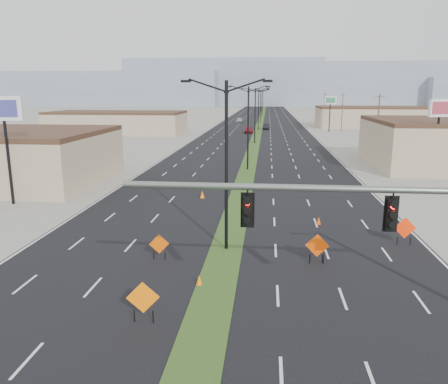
# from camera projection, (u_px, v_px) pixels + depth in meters

# --- Properties ---
(ground) EXTENTS (600.00, 600.00, 0.00)m
(ground) POSITION_uv_depth(u_px,v_px,m) (193.00, 371.00, 14.98)
(ground) COLOR gray
(ground) RESTS_ON ground
(road_surface) EXTENTS (25.00, 400.00, 0.02)m
(road_surface) POSITION_uv_depth(u_px,v_px,m) (258.00, 129.00, 111.95)
(road_surface) COLOR black
(road_surface) RESTS_ON ground
(median_strip) EXTENTS (2.00, 400.00, 0.04)m
(median_strip) POSITION_uv_depth(u_px,v_px,m) (258.00, 129.00, 111.95)
(median_strip) COLOR #314E1C
(median_strip) RESTS_ON ground
(building_sw_far) EXTENTS (30.00, 14.00, 4.50)m
(building_sw_far) POSITION_uv_depth(u_px,v_px,m) (117.00, 124.00, 99.99)
(building_sw_far) COLOR tan
(building_sw_far) RESTS_ON ground
(building_se_far) EXTENTS (44.00, 16.00, 5.00)m
(building_se_far) POSITION_uv_depth(u_px,v_px,m) (401.00, 118.00, 117.42)
(building_se_far) COLOR tan
(building_se_far) RESTS_ON ground
(mesa_west) EXTENTS (180.00, 50.00, 22.00)m
(mesa_west) POSITION_uv_depth(u_px,v_px,m) (87.00, 89.00, 295.60)
(mesa_west) COLOR gray
(mesa_west) RESTS_ON ground
(mesa_center) EXTENTS (220.00, 50.00, 28.00)m
(mesa_center) POSITION_uv_depth(u_px,v_px,m) (324.00, 85.00, 298.89)
(mesa_center) COLOR gray
(mesa_center) RESTS_ON ground
(mesa_backdrop) EXTENTS (140.00, 50.00, 32.00)m
(mesa_backdrop) POSITION_uv_depth(u_px,v_px,m) (225.00, 83.00, 324.59)
(mesa_backdrop) COLOR gray
(mesa_backdrop) RESTS_ON ground
(signal_mast) EXTENTS (16.30, 0.60, 8.00)m
(signal_mast) POSITION_uv_depth(u_px,v_px,m) (446.00, 228.00, 15.02)
(signal_mast) COLOR slate
(signal_mast) RESTS_ON ground
(streetlight_0) EXTENTS (5.15, 0.24, 10.02)m
(streetlight_0) POSITION_uv_depth(u_px,v_px,m) (226.00, 161.00, 25.40)
(streetlight_0) COLOR black
(streetlight_0) RESTS_ON ground
(streetlight_1) EXTENTS (5.15, 0.24, 10.02)m
(streetlight_1) POSITION_uv_depth(u_px,v_px,m) (248.00, 125.00, 52.55)
(streetlight_1) COLOR black
(streetlight_1) RESTS_ON ground
(streetlight_2) EXTENTS (5.15, 0.24, 10.02)m
(streetlight_2) POSITION_uv_depth(u_px,v_px,m) (255.00, 114.00, 79.71)
(streetlight_2) COLOR black
(streetlight_2) RESTS_ON ground
(streetlight_3) EXTENTS (5.15, 0.24, 10.02)m
(streetlight_3) POSITION_uv_depth(u_px,v_px,m) (258.00, 108.00, 106.86)
(streetlight_3) COLOR black
(streetlight_3) RESTS_ON ground
(streetlight_4) EXTENTS (5.15, 0.24, 10.02)m
(streetlight_4) POSITION_uv_depth(u_px,v_px,m) (260.00, 105.00, 134.01)
(streetlight_4) COLOR black
(streetlight_4) RESTS_ON ground
(streetlight_5) EXTENTS (5.15, 0.24, 10.02)m
(streetlight_5) POSITION_uv_depth(u_px,v_px,m) (262.00, 103.00, 161.16)
(streetlight_5) COLOR black
(streetlight_5) RESTS_ON ground
(streetlight_6) EXTENTS (5.15, 0.24, 10.02)m
(streetlight_6) POSITION_uv_depth(u_px,v_px,m) (263.00, 101.00, 188.31)
(streetlight_6) COLOR black
(streetlight_6) RESTS_ON ground
(utility_pole_1) EXTENTS (1.60, 0.20, 9.00)m
(utility_pole_1) POSITION_uv_depth(u_px,v_px,m) (378.00, 122.00, 70.19)
(utility_pole_1) COLOR #4C3823
(utility_pole_1) RESTS_ON ground
(utility_pole_2) EXTENTS (1.60, 0.20, 9.00)m
(utility_pole_2) POSITION_uv_depth(u_px,v_px,m) (342.00, 112.00, 104.13)
(utility_pole_2) COLOR #4C3823
(utility_pole_2) RESTS_ON ground
(utility_pole_3) EXTENTS (1.60, 0.20, 9.00)m
(utility_pole_3) POSITION_uv_depth(u_px,v_px,m) (324.00, 107.00, 138.07)
(utility_pole_3) COLOR #4C3823
(utility_pole_3) RESTS_ON ground
(car_left) EXTENTS (1.87, 4.52, 1.53)m
(car_left) POSITION_uv_depth(u_px,v_px,m) (249.00, 130.00, 101.11)
(car_left) COLOR maroon
(car_left) RESTS_ON ground
(car_mid) EXTENTS (1.62, 4.30, 1.40)m
(car_mid) POSITION_uv_depth(u_px,v_px,m) (266.00, 126.00, 111.51)
(car_mid) COLOR black
(car_mid) RESTS_ON ground
(car_far) EXTENTS (1.99, 4.50, 1.29)m
(car_far) POSITION_uv_depth(u_px,v_px,m) (239.00, 120.00, 137.25)
(car_far) COLOR #AAAFB3
(car_far) RESTS_ON ground
(construction_sign_1) EXTENTS (1.35, 0.27, 1.82)m
(construction_sign_1) POSITION_uv_depth(u_px,v_px,m) (143.00, 299.00, 17.90)
(construction_sign_1) COLOR orange
(construction_sign_1) RESTS_ON ground
(construction_sign_2) EXTENTS (1.11, 0.30, 1.50)m
(construction_sign_2) POSITION_uv_depth(u_px,v_px,m) (159.00, 245.00, 24.77)
(construction_sign_2) COLOR #D75104
(construction_sign_2) RESTS_ON ground
(construction_sign_3) EXTENTS (1.30, 0.15, 1.73)m
(construction_sign_3) POSITION_uv_depth(u_px,v_px,m) (317.00, 247.00, 24.09)
(construction_sign_3) COLOR #E74504
(construction_sign_3) RESTS_ON ground
(construction_sign_4) EXTENTS (1.14, 0.29, 1.55)m
(construction_sign_4) POSITION_uv_depth(u_px,v_px,m) (317.00, 247.00, 24.34)
(construction_sign_4) COLOR #DF5904
(construction_sign_4) RESTS_ON ground
(construction_sign_5) EXTENTS (1.36, 0.12, 1.81)m
(construction_sign_5) POSITION_uv_depth(u_px,v_px,m) (405.00, 229.00, 27.06)
(construction_sign_5) COLOR #FF3305
(construction_sign_5) RESTS_ON ground
(cone_0) EXTENTS (0.46, 0.46, 0.61)m
(cone_0) POSITION_uv_depth(u_px,v_px,m) (160.00, 243.00, 26.70)
(cone_0) COLOR #ED3F04
(cone_0) RESTS_ON ground
(cone_1) EXTENTS (0.37, 0.37, 0.55)m
(cone_1) POSITION_uv_depth(u_px,v_px,m) (199.00, 280.00, 21.57)
(cone_1) COLOR orange
(cone_1) RESTS_ON ground
(cone_2) EXTENTS (0.41, 0.41, 0.56)m
(cone_2) POSITION_uv_depth(u_px,v_px,m) (319.00, 221.00, 31.49)
(cone_2) COLOR #E44104
(cone_2) RESTS_ON ground
(cone_3) EXTENTS (0.47, 0.47, 0.69)m
(cone_3) POSITION_uv_depth(u_px,v_px,m) (202.00, 194.00, 39.28)
(cone_3) COLOR #FF6F05
(cone_3) RESTS_ON ground
(pole_sign_west) EXTENTS (2.90, 1.24, 9.02)m
(pole_sign_west) POSITION_uv_depth(u_px,v_px,m) (4.00, 117.00, 35.72)
(pole_sign_west) COLOR black
(pole_sign_west) RESTS_ON ground
(pole_sign_east_near) EXTENTS (2.72, 1.45, 8.63)m
(pole_sign_east_near) POSITION_uv_depth(u_px,v_px,m) (439.00, 115.00, 46.50)
(pole_sign_east_near) COLOR black
(pole_sign_east_near) RESTS_ON ground
(pole_sign_east_far) EXTENTS (2.71, 0.41, 8.30)m
(pole_sign_east_far) POSITION_uv_depth(u_px,v_px,m) (330.00, 103.00, 102.68)
(pole_sign_east_far) COLOR black
(pole_sign_east_far) RESTS_ON ground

